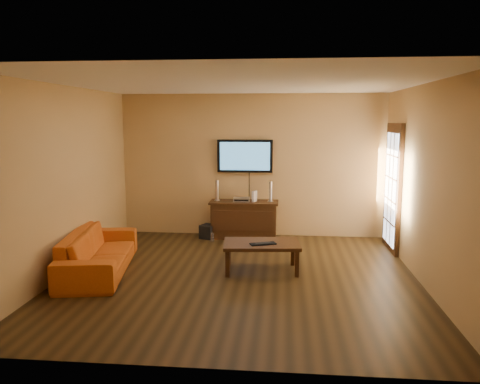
# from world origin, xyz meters

# --- Properties ---
(ground_plane) EXTENTS (5.00, 5.00, 0.00)m
(ground_plane) POSITION_xyz_m (0.00, 0.00, 0.00)
(ground_plane) COLOR black
(ground_plane) RESTS_ON ground
(room_walls) EXTENTS (5.00, 5.00, 5.00)m
(room_walls) POSITION_xyz_m (0.00, 0.62, 1.69)
(room_walls) COLOR tan
(room_walls) RESTS_ON ground
(french_door) EXTENTS (0.07, 1.02, 2.22)m
(french_door) POSITION_xyz_m (2.46, 1.70, 1.05)
(french_door) COLOR black
(french_door) RESTS_ON ground
(media_console) EXTENTS (1.28, 0.49, 0.70)m
(media_console) POSITION_xyz_m (-0.13, 2.25, 0.35)
(media_console) COLOR black
(media_console) RESTS_ON ground
(television) EXTENTS (1.05, 0.08, 0.62)m
(television) POSITION_xyz_m (-0.13, 2.45, 1.53)
(television) COLOR black
(television) RESTS_ON ground
(coffee_table) EXTENTS (1.16, 0.76, 0.43)m
(coffee_table) POSITION_xyz_m (0.30, 0.30, 0.38)
(coffee_table) COLOR black
(coffee_table) RESTS_ON ground
(sofa) EXTENTS (0.94, 2.14, 0.81)m
(sofa) POSITION_xyz_m (-2.07, 0.04, 0.40)
(sofa) COLOR #C55615
(sofa) RESTS_ON ground
(speaker_left) EXTENTS (0.11, 0.11, 0.39)m
(speaker_left) POSITION_xyz_m (-0.64, 2.27, 0.88)
(speaker_left) COLOR silver
(speaker_left) RESTS_ON media_console
(speaker_right) EXTENTS (0.10, 0.10, 0.38)m
(speaker_right) POSITION_xyz_m (0.37, 2.27, 0.87)
(speaker_right) COLOR silver
(speaker_right) RESTS_ON media_console
(av_receiver) EXTENTS (0.32, 0.23, 0.07)m
(av_receiver) POSITION_xyz_m (-0.17, 2.26, 0.73)
(av_receiver) COLOR silver
(av_receiver) RESTS_ON media_console
(game_console) EXTENTS (0.09, 0.15, 0.20)m
(game_console) POSITION_xyz_m (0.07, 2.23, 0.80)
(game_console) COLOR white
(game_console) RESTS_ON media_console
(subwoofer) EXTENTS (0.34, 0.34, 0.26)m
(subwoofer) POSITION_xyz_m (-0.79, 2.13, 0.13)
(subwoofer) COLOR black
(subwoofer) RESTS_ON ground
(bottle) EXTENTS (0.06, 0.06, 0.18)m
(bottle) POSITION_xyz_m (-0.68, 1.88, 0.08)
(bottle) COLOR white
(bottle) RESTS_ON ground
(keyboard) EXTENTS (0.40, 0.26, 0.02)m
(keyboard) POSITION_xyz_m (0.33, 0.20, 0.44)
(keyboard) COLOR black
(keyboard) RESTS_ON coffee_table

